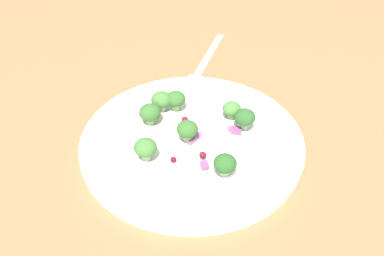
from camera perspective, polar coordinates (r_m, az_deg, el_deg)
name	(u,v)px	position (r cm, az deg, el deg)	size (l,w,h in cm)	color
ground_plane	(219,149)	(52.66, 3.91, -3.05)	(180.00, 180.00, 2.00)	olive
plate	(192,139)	(51.25, 0.00, -1.58)	(28.60, 28.60, 1.70)	white
dressing_pool	(192,136)	(50.96, 0.00, -1.21)	(16.59, 16.59, 0.20)	white
broccoli_floret_0	(187,130)	(48.63, -0.68, -0.22)	(2.65, 2.65, 2.68)	#8EB77A
broccoli_floret_1	(150,113)	(52.01, -6.05, 2.17)	(2.84, 2.84, 2.88)	#8EB77A
broccoli_floret_2	(232,109)	(53.06, 5.72, 2.71)	(2.46, 2.46, 2.49)	#8EB77A
broccoli_floret_3	(225,164)	(44.47, 4.76, -5.15)	(2.61, 2.61, 2.64)	#9EC684
broccoli_floret_4	(176,99)	(54.13, -2.37, 4.14)	(2.69, 2.69, 2.72)	#9EC684
broccoli_floret_5	(161,100)	(54.16, -4.42, 4.02)	(2.80, 2.80, 2.83)	#9EC684
broccoli_floret_6	(245,118)	(50.92, 7.58, 1.50)	(2.68, 2.68, 2.72)	#8EB77A
broccoli_floret_7	(145,148)	(46.72, -6.70, -2.85)	(2.72, 2.72, 2.75)	#ADD18E
cranberry_0	(203,155)	(47.20, 1.55, -3.90)	(0.86, 0.86, 0.86)	maroon
cranberry_1	(173,160)	(47.30, -2.68, -4.56)	(0.74, 0.74, 0.74)	maroon
cranberry_2	(185,120)	(52.29, -1.04, 1.19)	(0.89, 0.89, 0.89)	maroon
cranberry_3	(227,110)	(54.40, 5.08, 2.60)	(0.81, 0.81, 0.81)	#4C0A14
onion_bit_0	(237,131)	(51.58, 6.41, -0.37)	(1.33, 1.20, 0.56)	#934C84
onion_bit_1	(191,140)	(49.86, -0.12, -1.66)	(1.01, 1.38, 0.55)	#A35B93
onion_bit_2	(197,136)	(50.84, 0.71, -1.10)	(1.16, 1.39, 0.31)	#A35B93
onion_bit_3	(230,127)	(52.29, 5.48, 0.17)	(1.29, 0.85, 0.30)	#A35B93
onion_bit_4	(204,165)	(46.45, 1.78, -5.33)	(0.88, 1.05, 0.55)	#934C84
fork	(205,62)	(68.26, 1.84, 9.45)	(12.72, 15.88, 0.50)	silver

